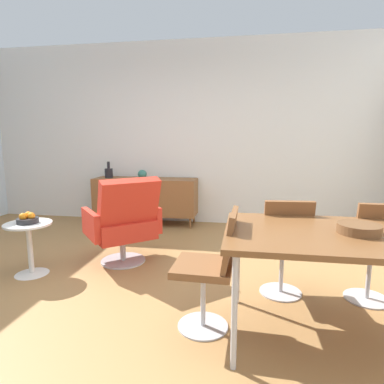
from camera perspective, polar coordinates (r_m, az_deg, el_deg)
ground_plane at (r=2.97m, az=-12.66°, el=-17.28°), size 8.32×8.32×0.00m
wall_back at (r=5.16m, az=-2.18°, el=10.24°), size 6.80×0.12×2.80m
sideboard at (r=5.07m, az=-8.29°, el=-0.75°), size 1.60×0.45×0.72m
vase_cobalt at (r=5.23m, az=-14.57°, el=3.38°), size 0.13×0.13×0.25m
vase_sculptural_dark at (r=5.03m, az=-8.84°, el=3.17°), size 0.14×0.14×0.13m
dining_table at (r=2.28m, az=26.63°, el=-7.54°), size 1.60×0.90×0.74m
wooden_bowl_on_table at (r=2.27m, az=27.55°, el=-5.81°), size 0.26×0.26×0.06m
dining_chair_back_right at (r=2.97m, az=29.67°, el=-8.62°), size 0.40×0.43×0.86m
dining_chair_near_window at (r=2.26m, az=3.58°, el=-12.79°), size 0.44×0.41×0.86m
dining_chair_back_left at (r=2.80m, az=16.07°, el=-8.74°), size 0.43×0.45×0.86m
lounge_chair_red at (r=3.47m, az=-11.99°, el=-5.09°), size 0.91×0.91×0.95m
side_table_round at (r=3.55m, az=-26.90°, el=-8.03°), size 0.44×0.44×0.52m
fruit_bowl at (r=3.49m, az=-27.18°, el=-4.27°), size 0.20×0.20×0.11m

